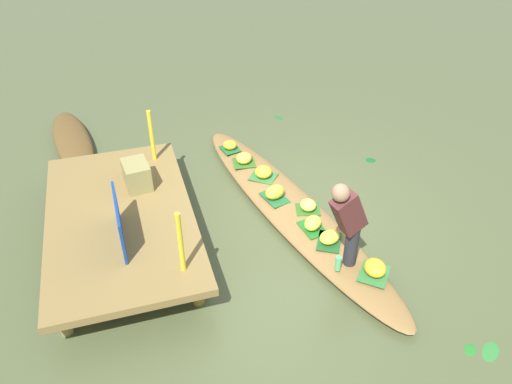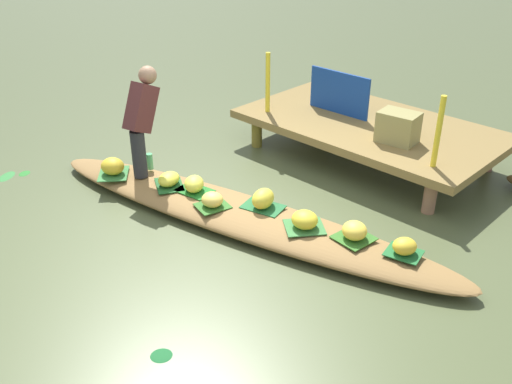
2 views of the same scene
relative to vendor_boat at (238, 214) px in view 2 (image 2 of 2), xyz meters
The scene contains 28 objects.
canal_water 0.09m from the vendor_boat, ahead, with size 40.00×40.00×0.00m, color #4D5633.
dock_platform 2.31m from the vendor_boat, 88.81° to the left, with size 3.20×1.80×0.48m.
vendor_boat is the anchor object (origin of this frame).
leaf_mat_0 1.27m from the vendor_boat, 15.47° to the left, with size 0.33×0.33×0.01m, color #316921.
banana_bunch_0 1.27m from the vendor_boat, 15.47° to the left, with size 0.23×0.26×0.17m, color yellow.
leaf_mat_1 0.60m from the vendor_boat, behind, with size 0.39×0.27×0.01m, color #1E6D21.
banana_bunch_1 0.61m from the vendor_boat, behind, with size 0.28×0.21×0.17m, color #E7DE46.
leaf_mat_2 0.91m from the vendor_boat, 167.92° to the right, with size 0.40×0.29×0.01m, color #1E5423.
banana_bunch_2 0.92m from the vendor_boat, 167.92° to the right, with size 0.28×0.22×0.14m, color yellow.
leaf_mat_3 0.28m from the vendor_boat, 137.23° to the right, with size 0.32×0.28×0.01m, color #2E6522.
banana_bunch_3 0.31m from the vendor_boat, 137.23° to the right, with size 0.23×0.22×0.15m, color #F6D256.
leaf_mat_4 0.78m from the vendor_boat, 12.20° to the left, with size 0.38×0.33×0.01m, color #367336.
banana_bunch_4 0.79m from the vendor_boat, 12.20° to the left, with size 0.27×0.25×0.17m, color yellow.
leaf_mat_5 1.64m from the vendor_boat, 163.53° to the right, with size 0.39×0.33×0.01m, color #357638.
banana_bunch_5 1.64m from the vendor_boat, 163.53° to the right, with size 0.28×0.25×0.19m, color gold.
leaf_mat_6 0.28m from the vendor_boat, 41.03° to the left, with size 0.42×0.28×0.01m, color #216331.
banana_bunch_6 0.33m from the vendor_boat, 41.03° to the left, with size 0.30×0.21×0.20m, color yellow.
leaf_mat_7 1.75m from the vendor_boat, 14.68° to the left, with size 0.31×0.27×0.01m, color #1F642D.
banana_bunch_7 1.75m from the vendor_boat, 14.68° to the left, with size 0.22×0.20×0.15m, color gold.
vendor_person 1.54m from the vendor_boat, behind, with size 0.27×0.50×1.21m.
water_bottle 1.39m from the vendor_boat, behind, with size 0.07×0.07×0.19m, color #57B670.
market_banner 2.42m from the vendor_boat, 101.19° to the left, with size 0.90×0.03×0.54m, color navy.
railing_post_west 2.19m from the vendor_boat, 124.34° to the left, with size 0.06×0.06×0.78m, color yellow.
railing_post_east 2.24m from the vendor_boat, 53.53° to the left, with size 0.06×0.06×0.78m, color yellow.
produce_crate 2.16m from the vendor_boat, 72.88° to the left, with size 0.44×0.32×0.36m, color olive.
drifting_plant_1 2.88m from the vendor_boat, 159.35° to the right, with size 0.17×0.12×0.01m, color #257326.
drifting_plant_2 3.03m from the vendor_boat, 156.55° to the right, with size 0.29×0.15×0.01m, color #2E7834.
drifting_plant_3 2.00m from the vendor_boat, 61.16° to the right, with size 0.17×0.15×0.01m, color #155825.
Camera 2 is at (3.69, -3.56, 3.12)m, focal length 40.15 mm.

